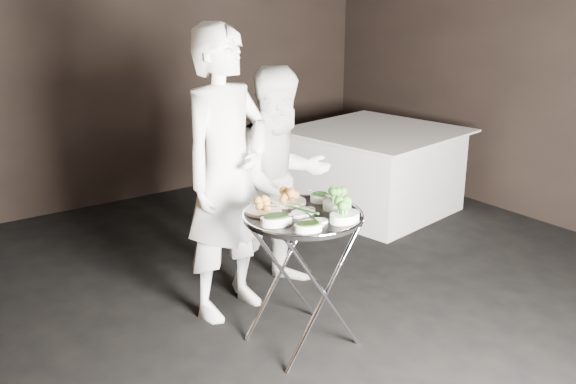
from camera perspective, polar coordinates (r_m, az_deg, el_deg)
floor at (r=4.14m, az=4.40°, el=-13.63°), size 6.00×7.00×0.05m
wall_back at (r=6.64m, az=-15.60°, el=11.75°), size 6.00×0.05×3.00m
tray_stand at (r=3.92m, az=1.29°, el=-7.25°), size 0.57×0.48×0.84m
serving_tray at (r=3.78m, az=1.33°, el=-2.12°), size 0.72×0.72×0.04m
potato_plate_a at (r=3.79m, az=-2.21°, el=-1.32°), size 0.22×0.22×0.08m
potato_plate_b at (r=3.95m, az=0.03°, el=-0.53°), size 0.22×0.22×0.08m
greens_bowl at (r=3.99m, az=2.85°, el=-0.39°), size 0.12×0.12×0.07m
asparagus_plate_a at (r=3.77m, az=1.34°, el=-1.73°), size 0.21×0.15×0.04m
asparagus_plate_b at (r=3.63m, az=2.39°, el=-2.57°), size 0.18×0.13×0.03m
spinach_bowl_a at (r=3.60m, az=-1.04°, el=-2.39°), size 0.21×0.16×0.08m
spinach_bowl_b at (r=3.51m, az=1.80°, el=-3.04°), size 0.18×0.15×0.06m
broccoli_bowl_a at (r=3.87m, az=4.39°, el=-0.97°), size 0.20×0.15×0.08m
broccoli_bowl_b at (r=3.66m, az=5.06°, el=-2.06°), size 0.21×0.16×0.08m
serving_utensils at (r=3.82m, az=0.92°, el=-0.95°), size 0.58×0.41×0.01m
waiter_left at (r=4.18m, az=-5.48°, el=1.55°), size 0.80×0.63×1.93m
waiter_right at (r=4.54m, az=-0.57°, el=0.96°), size 0.83×0.66×1.62m
dining_table at (r=6.35m, az=7.74°, el=1.94°), size 1.43×1.43×0.81m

